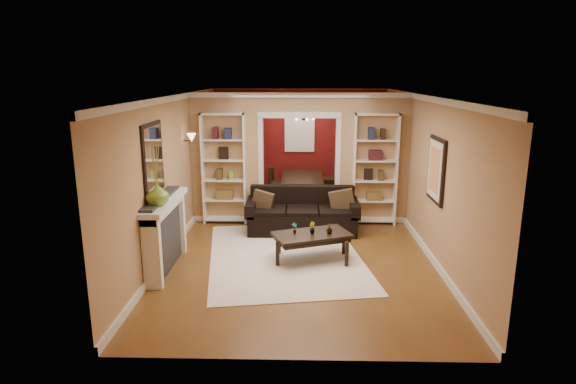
{
  "coord_description": "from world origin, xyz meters",
  "views": [
    {
      "loc": [
        0.01,
        -8.69,
        3.05
      ],
      "look_at": [
        -0.18,
        -0.8,
        1.12
      ],
      "focal_mm": 30.0,
      "sensor_mm": 36.0,
      "label": 1
    }
  ],
  "objects_px": {
    "bookshelf_left": "(224,169)",
    "dining_table": "(303,188)",
    "coffee_table": "(312,247)",
    "fireplace": "(167,235)",
    "sofa": "(302,211)",
    "bookshelf_right": "(375,170)"
  },
  "relations": [
    {
      "from": "bookshelf_left",
      "to": "dining_table",
      "type": "relative_size",
      "value": 1.28
    },
    {
      "from": "bookshelf_left",
      "to": "bookshelf_right",
      "type": "relative_size",
      "value": 1.0
    },
    {
      "from": "sofa",
      "to": "fireplace",
      "type": "height_order",
      "value": "fireplace"
    },
    {
      "from": "bookshelf_left",
      "to": "fireplace",
      "type": "height_order",
      "value": "bookshelf_left"
    },
    {
      "from": "sofa",
      "to": "fireplace",
      "type": "bearing_deg",
      "value": -137.9
    },
    {
      "from": "sofa",
      "to": "coffee_table",
      "type": "xyz_separation_m",
      "value": [
        0.15,
        -1.51,
        -0.19
      ]
    },
    {
      "from": "sofa",
      "to": "dining_table",
      "type": "xyz_separation_m",
      "value": [
        0.04,
        2.41,
        -0.11
      ]
    },
    {
      "from": "coffee_table",
      "to": "bookshelf_left",
      "type": "distance_m",
      "value": 2.89
    },
    {
      "from": "bookshelf_left",
      "to": "fireplace",
      "type": "relative_size",
      "value": 1.35
    },
    {
      "from": "coffee_table",
      "to": "bookshelf_left",
      "type": "xyz_separation_m",
      "value": [
        -1.77,
        2.09,
        0.91
      ]
    },
    {
      "from": "bookshelf_right",
      "to": "dining_table",
      "type": "height_order",
      "value": "bookshelf_right"
    },
    {
      "from": "fireplace",
      "to": "dining_table",
      "type": "height_order",
      "value": "fireplace"
    },
    {
      "from": "dining_table",
      "to": "bookshelf_left",
      "type": "bearing_deg",
      "value": 137.85
    },
    {
      "from": "coffee_table",
      "to": "bookshelf_right",
      "type": "relative_size",
      "value": 0.54
    },
    {
      "from": "sofa",
      "to": "bookshelf_right",
      "type": "relative_size",
      "value": 0.96
    },
    {
      "from": "coffee_table",
      "to": "bookshelf_left",
      "type": "height_order",
      "value": "bookshelf_left"
    },
    {
      "from": "coffee_table",
      "to": "bookshelf_right",
      "type": "height_order",
      "value": "bookshelf_right"
    },
    {
      "from": "coffee_table",
      "to": "fireplace",
      "type": "height_order",
      "value": "fireplace"
    },
    {
      "from": "bookshelf_right",
      "to": "dining_table",
      "type": "bearing_deg",
      "value": 128.29
    },
    {
      "from": "sofa",
      "to": "dining_table",
      "type": "height_order",
      "value": "sofa"
    },
    {
      "from": "dining_table",
      "to": "coffee_table",
      "type": "bearing_deg",
      "value": -178.31
    },
    {
      "from": "sofa",
      "to": "fireplace",
      "type": "distance_m",
      "value": 2.91
    }
  ]
}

